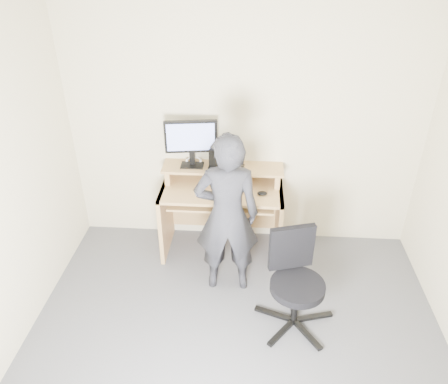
# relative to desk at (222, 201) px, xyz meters

# --- Properties ---
(ground) EXTENTS (3.50, 3.50, 0.00)m
(ground) POSITION_rel_desk_xyz_m (0.20, -1.53, -0.55)
(ground) COLOR #515156
(ground) RESTS_ON ground
(back_wall) EXTENTS (3.50, 0.02, 2.50)m
(back_wall) POSITION_rel_desk_xyz_m (0.20, 0.22, 0.70)
(back_wall) COLOR beige
(back_wall) RESTS_ON ground
(ceiling) EXTENTS (3.50, 3.50, 0.02)m
(ceiling) POSITION_rel_desk_xyz_m (0.20, -1.53, 1.95)
(ceiling) COLOR white
(ceiling) RESTS_ON back_wall
(desk) EXTENTS (1.20, 0.60, 0.91)m
(desk) POSITION_rel_desk_xyz_m (0.00, 0.00, 0.00)
(desk) COLOR tan
(desk) RESTS_ON ground
(monitor) EXTENTS (0.51, 0.14, 0.48)m
(monitor) POSITION_rel_desk_xyz_m (-0.31, 0.06, 0.65)
(monitor) COLOR black
(monitor) RESTS_ON desk
(external_drive) EXTENTS (0.10, 0.14, 0.20)m
(external_drive) POSITION_rel_desk_xyz_m (-0.08, 0.08, 0.46)
(external_drive) COLOR black
(external_drive) RESTS_ON desk
(travel_mug) EXTENTS (0.11, 0.11, 0.20)m
(travel_mug) POSITION_rel_desk_xyz_m (0.16, 0.10, 0.46)
(travel_mug) COLOR #AFB0B4
(travel_mug) RESTS_ON desk
(smartphone) EXTENTS (0.09, 0.14, 0.01)m
(smartphone) POSITION_rel_desk_xyz_m (0.17, 0.06, 0.37)
(smartphone) COLOR black
(smartphone) RESTS_ON desk
(charger) EXTENTS (0.05, 0.05, 0.03)m
(charger) POSITION_rel_desk_xyz_m (-0.11, -0.00, 0.38)
(charger) COLOR black
(charger) RESTS_ON desk
(headphones) EXTENTS (0.19, 0.19, 0.06)m
(headphones) POSITION_rel_desk_xyz_m (-0.30, 0.15, 0.37)
(headphones) COLOR silver
(headphones) RESTS_ON desk
(keyboard) EXTENTS (0.48, 0.23, 0.03)m
(keyboard) POSITION_rel_desk_xyz_m (0.06, -0.17, 0.12)
(keyboard) COLOR black
(keyboard) RESTS_ON desk
(mouse) EXTENTS (0.11, 0.08, 0.04)m
(mouse) POSITION_rel_desk_xyz_m (0.40, -0.18, 0.22)
(mouse) COLOR black
(mouse) RESTS_ON desk
(office_chair) EXTENTS (0.69, 0.66, 0.86)m
(office_chair) POSITION_rel_desk_xyz_m (0.68, -1.00, -0.08)
(office_chair) COLOR black
(office_chair) RESTS_ON ground
(person) EXTENTS (0.60, 0.42, 1.57)m
(person) POSITION_rel_desk_xyz_m (0.08, -0.60, 0.24)
(person) COLOR black
(person) RESTS_ON ground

